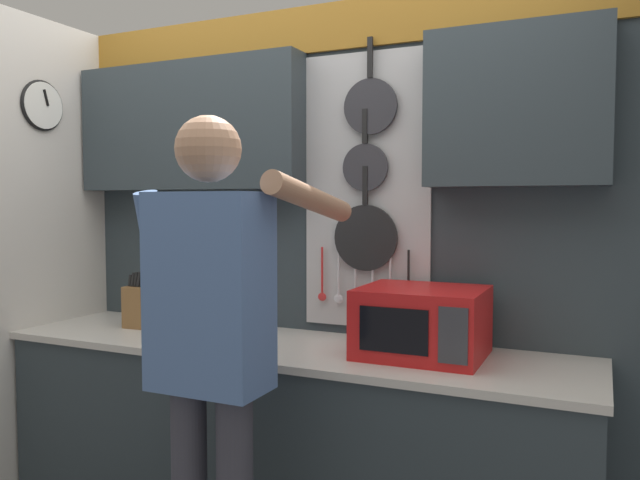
# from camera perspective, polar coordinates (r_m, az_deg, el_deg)

# --- Properties ---
(base_cabinet_counter) EXTENTS (2.49, 0.63, 0.88)m
(base_cabinet_counter) POSITION_cam_1_polar(r_m,az_deg,el_deg) (2.77, -3.36, -18.45)
(base_cabinet_counter) COLOR #2D383D
(base_cabinet_counter) RESTS_ON ground_plane
(back_wall_unit) EXTENTS (3.06, 0.20, 2.35)m
(back_wall_unit) POSITION_cam_1_polar(r_m,az_deg,el_deg) (2.83, -1.16, 3.12)
(back_wall_unit) COLOR #2D383D
(back_wall_unit) RESTS_ON ground_plane
(microwave) EXTENTS (0.47, 0.40, 0.26)m
(microwave) POSITION_cam_1_polar(r_m,az_deg,el_deg) (2.44, 9.33, -7.40)
(microwave) COLOR red
(microwave) RESTS_ON base_cabinet_counter
(knife_block) EXTENTS (0.12, 0.15, 0.27)m
(knife_block) POSITION_cam_1_polar(r_m,az_deg,el_deg) (3.10, -16.04, -5.77)
(knife_block) COLOR brown
(knife_block) RESTS_ON base_cabinet_counter
(utensil_crock) EXTENTS (0.12, 0.11, 0.35)m
(utensil_crock) POSITION_cam_1_polar(r_m,az_deg,el_deg) (2.90, -11.06, -6.40)
(utensil_crock) COLOR white
(utensil_crock) RESTS_ON base_cabinet_counter
(person) EXTENTS (0.54, 0.68, 1.75)m
(person) POSITION_cam_1_polar(r_m,az_deg,el_deg) (2.09, -9.83, -8.22)
(person) COLOR #383842
(person) RESTS_ON ground_plane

